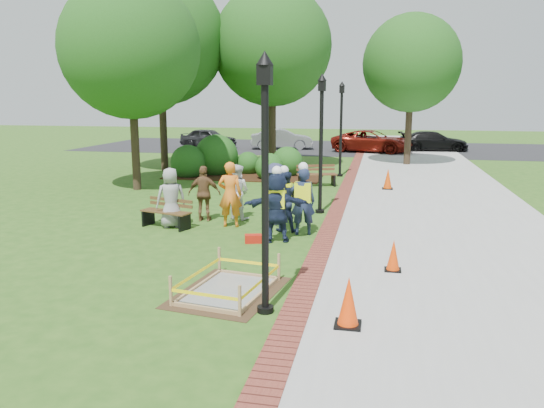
% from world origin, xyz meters
% --- Properties ---
extents(ground, '(100.00, 100.00, 0.00)m').
position_xyz_m(ground, '(0.00, 0.00, 0.00)').
color(ground, '#285116').
rests_on(ground, ground).
extents(sidewalk, '(6.00, 60.00, 0.02)m').
position_xyz_m(sidewalk, '(5.00, 10.00, 0.01)').
color(sidewalk, '#9E9E99').
rests_on(sidewalk, ground).
extents(brick_edging, '(0.50, 60.00, 0.03)m').
position_xyz_m(brick_edging, '(1.75, 10.00, 0.01)').
color(brick_edging, maroon).
rests_on(brick_edging, ground).
extents(mulch_bed, '(7.00, 3.00, 0.05)m').
position_xyz_m(mulch_bed, '(-3.00, 12.00, 0.02)').
color(mulch_bed, '#381E0F').
rests_on(mulch_bed, ground).
extents(parking_lot, '(36.00, 12.00, 0.01)m').
position_xyz_m(parking_lot, '(0.00, 27.00, 0.00)').
color(parking_lot, black).
rests_on(parking_lot, ground).
extents(wet_concrete_pad, '(2.03, 2.53, 0.55)m').
position_xyz_m(wet_concrete_pad, '(0.39, -2.25, 0.23)').
color(wet_concrete_pad, '#47331E').
rests_on(wet_concrete_pad, ground).
extents(bench_near, '(1.55, 0.88, 0.80)m').
position_xyz_m(bench_near, '(-2.71, 2.22, 0.25)').
color(bench_near, brown).
rests_on(bench_near, ground).
extents(bench_far, '(1.68, 1.02, 0.86)m').
position_xyz_m(bench_far, '(0.55, 10.01, 0.28)').
color(bench_far, brown).
rests_on(bench_far, ground).
extents(cone_front, '(0.42, 0.42, 0.83)m').
position_xyz_m(cone_front, '(2.65, -3.31, 0.40)').
color(cone_front, black).
rests_on(cone_front, ground).
extents(cone_back, '(0.34, 0.34, 0.68)m').
position_xyz_m(cone_back, '(3.39, -0.38, 0.33)').
color(cone_back, black).
rests_on(cone_back, ground).
extents(cone_far, '(0.42, 0.42, 0.82)m').
position_xyz_m(cone_far, '(3.37, 9.80, 0.40)').
color(cone_far, black).
rests_on(cone_far, ground).
extents(toolbox, '(0.46, 0.34, 0.21)m').
position_xyz_m(toolbox, '(0.03, 1.18, 0.10)').
color(toolbox, red).
rests_on(toolbox, ground).
extents(lamp_near, '(0.28, 0.28, 4.26)m').
position_xyz_m(lamp_near, '(1.25, -3.00, 2.48)').
color(lamp_near, black).
rests_on(lamp_near, ground).
extents(lamp_mid, '(0.28, 0.28, 4.26)m').
position_xyz_m(lamp_mid, '(1.25, 5.00, 2.48)').
color(lamp_mid, black).
rests_on(lamp_mid, ground).
extents(lamp_far, '(0.28, 0.28, 4.26)m').
position_xyz_m(lamp_far, '(1.25, 13.00, 2.48)').
color(lamp_far, black).
rests_on(lamp_far, ground).
extents(tree_left, '(5.23, 5.23, 7.96)m').
position_xyz_m(tree_left, '(-6.28, 7.84, 5.33)').
color(tree_left, '#3D2D1E').
rests_on(tree_left, ground).
extents(tree_back, '(5.82, 5.82, 8.91)m').
position_xyz_m(tree_back, '(-2.34, 15.08, 5.99)').
color(tree_back, '#3D2D1E').
rests_on(tree_back, ground).
extents(tree_right, '(5.07, 5.07, 7.83)m').
position_xyz_m(tree_right, '(4.45, 18.12, 5.29)').
color(tree_right, '#3D2D1E').
rests_on(tree_right, ground).
extents(tree_far, '(6.21, 6.21, 9.37)m').
position_xyz_m(tree_far, '(-7.41, 13.28, 6.26)').
color(tree_far, '#3D2D1E').
rests_on(tree_far, ground).
extents(shrub_a, '(1.58, 1.58, 1.58)m').
position_xyz_m(shrub_a, '(-5.47, 11.37, 0.00)').
color(shrub_a, '#204D16').
rests_on(shrub_a, ground).
extents(shrub_b, '(2.02, 2.02, 2.02)m').
position_xyz_m(shrub_b, '(-4.45, 12.41, 0.00)').
color(shrub_b, '#204D16').
rests_on(shrub_b, ground).
extents(shrub_c, '(1.25, 1.25, 1.25)m').
position_xyz_m(shrub_c, '(-1.72, 11.43, 0.00)').
color(shrub_c, '#204D16').
rests_on(shrub_c, ground).
extents(shrub_d, '(1.45, 1.45, 1.45)m').
position_xyz_m(shrub_d, '(-1.15, 12.72, 0.00)').
color(shrub_d, '#204D16').
rests_on(shrub_d, ground).
extents(shrub_e, '(1.13, 1.13, 1.13)m').
position_xyz_m(shrub_e, '(-3.07, 12.91, 0.00)').
color(shrub_e, '#204D16').
rests_on(shrub_e, ground).
extents(casual_person_a, '(0.63, 0.57, 1.67)m').
position_xyz_m(casual_person_a, '(-2.58, 2.30, 0.83)').
color(casual_person_a, gray).
rests_on(casual_person_a, ground).
extents(casual_person_b, '(0.63, 0.46, 1.83)m').
position_xyz_m(casual_person_b, '(-0.99, 2.69, 0.91)').
color(casual_person_b, orange).
rests_on(casual_person_b, ground).
extents(casual_person_c, '(0.59, 0.46, 1.62)m').
position_xyz_m(casual_person_c, '(-1.06, 3.65, 0.81)').
color(casual_person_c, silver).
rests_on(casual_person_c, ground).
extents(casual_person_d, '(0.55, 0.39, 1.62)m').
position_xyz_m(casual_person_d, '(-1.93, 3.23, 0.81)').
color(casual_person_d, brown).
rests_on(casual_person_d, ground).
extents(casual_person_e, '(0.66, 0.62, 1.75)m').
position_xyz_m(casual_person_e, '(0.18, 3.24, 0.87)').
color(casual_person_e, '#2C314E').
rests_on(casual_person_e, ground).
extents(hivis_worker_a, '(0.65, 0.53, 1.91)m').
position_xyz_m(hivis_worker_a, '(0.58, 1.40, 0.95)').
color(hivis_worker_a, '#1B1B46').
rests_on(hivis_worker_a, ground).
extents(hivis_worker_b, '(0.63, 0.47, 1.92)m').
position_xyz_m(hivis_worker_b, '(1.11, 2.24, 0.95)').
color(hivis_worker_b, '#161D39').
rests_on(hivis_worker_b, ground).
extents(hivis_worker_c, '(0.52, 0.34, 1.78)m').
position_xyz_m(hivis_worker_c, '(0.55, 2.52, 0.89)').
color(hivis_worker_c, '#1C2A49').
rests_on(hivis_worker_c, ground).
extents(parked_car_a, '(2.68, 4.85, 1.50)m').
position_xyz_m(parked_car_a, '(-9.10, 25.23, 0.00)').
color(parked_car_a, '#262729').
rests_on(parked_car_a, ground).
extents(parked_car_b, '(2.92, 5.02, 1.54)m').
position_xyz_m(parked_car_b, '(-3.75, 25.22, 0.00)').
color(parked_car_b, gray).
rests_on(parked_car_b, ground).
extents(parked_car_c, '(3.18, 5.18, 1.57)m').
position_xyz_m(parked_car_c, '(2.46, 24.27, 0.00)').
color(parked_car_c, maroon).
rests_on(parked_car_c, ground).
extents(parked_car_d, '(2.37, 4.57, 1.43)m').
position_xyz_m(parked_car_d, '(6.49, 26.00, 0.00)').
color(parked_car_d, black).
rests_on(parked_car_d, ground).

